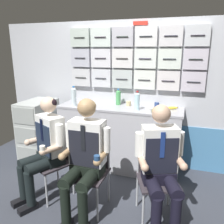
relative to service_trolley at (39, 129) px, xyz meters
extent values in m
cube|color=#33363F|center=(1.35, -0.91, -0.54)|extent=(4.80, 4.80, 0.04)
cube|color=#B5B8C0|center=(1.35, 0.47, 0.55)|extent=(4.20, 0.06, 2.15)
cube|color=teal|center=(1.35, 0.44, -0.19)|extent=(4.12, 0.01, 0.67)
cube|color=#BBBCC1|center=(0.58, 0.41, 0.80)|extent=(0.31, 0.06, 0.27)
cylinder|color=#262828|center=(0.58, 0.37, 0.80)|extent=(0.17, 0.01, 0.01)
cube|color=silver|center=(0.91, 0.41, 0.80)|extent=(0.31, 0.06, 0.27)
cylinder|color=#20232A|center=(0.91, 0.37, 0.80)|extent=(0.17, 0.01, 0.01)
cube|color=#ACB4B3|center=(1.25, 0.41, 0.80)|extent=(0.31, 0.06, 0.27)
cylinder|color=#23252B|center=(1.25, 0.37, 0.80)|extent=(0.17, 0.01, 0.01)
cube|color=silver|center=(1.58, 0.41, 0.80)|extent=(0.31, 0.06, 0.27)
cylinder|color=black|center=(1.58, 0.37, 0.80)|extent=(0.17, 0.01, 0.01)
cube|color=silver|center=(1.92, 0.41, 0.80)|extent=(0.31, 0.06, 0.27)
cylinder|color=black|center=(1.92, 0.37, 0.80)|extent=(0.17, 0.01, 0.01)
cube|color=#BBB2C1|center=(2.25, 0.41, 0.80)|extent=(0.31, 0.06, 0.27)
cylinder|color=#25272F|center=(2.25, 0.37, 0.80)|extent=(0.17, 0.01, 0.01)
cube|color=#A7A8B7|center=(0.58, 0.41, 1.09)|extent=(0.31, 0.06, 0.27)
cylinder|color=#24242A|center=(0.58, 0.37, 1.09)|extent=(0.17, 0.01, 0.01)
cube|color=silver|center=(0.91, 0.41, 1.09)|extent=(0.31, 0.06, 0.27)
cylinder|color=#28242C|center=(0.91, 0.37, 1.09)|extent=(0.17, 0.01, 0.01)
cube|color=silver|center=(1.25, 0.41, 1.09)|extent=(0.31, 0.06, 0.27)
cylinder|color=#272524|center=(1.25, 0.37, 1.09)|extent=(0.17, 0.01, 0.01)
cube|color=silver|center=(1.58, 0.41, 1.09)|extent=(0.31, 0.06, 0.27)
cylinder|color=#211E2D|center=(1.58, 0.37, 1.09)|extent=(0.17, 0.01, 0.01)
cube|color=silver|center=(1.92, 0.41, 1.09)|extent=(0.31, 0.06, 0.27)
cylinder|color=#222830|center=(1.92, 0.37, 1.09)|extent=(0.17, 0.01, 0.01)
cube|color=#BAB2C1|center=(2.25, 0.41, 1.09)|extent=(0.31, 0.06, 0.27)
cylinder|color=black|center=(2.25, 0.37, 1.09)|extent=(0.17, 0.01, 0.01)
cube|color=#A9B7AE|center=(0.58, 0.41, 1.39)|extent=(0.31, 0.06, 0.27)
cylinder|color=black|center=(0.58, 0.37, 1.39)|extent=(0.17, 0.01, 0.01)
cube|color=silver|center=(0.91, 0.41, 1.39)|extent=(0.31, 0.06, 0.27)
cylinder|color=black|center=(0.91, 0.37, 1.39)|extent=(0.17, 0.01, 0.01)
cube|color=#ADABB5|center=(1.25, 0.41, 1.39)|extent=(0.31, 0.06, 0.27)
cylinder|color=black|center=(1.25, 0.37, 1.39)|extent=(0.17, 0.01, 0.01)
cube|color=silver|center=(1.58, 0.41, 1.39)|extent=(0.31, 0.06, 0.27)
cylinder|color=#24292F|center=(1.58, 0.37, 1.39)|extent=(0.17, 0.01, 0.01)
cube|color=silver|center=(1.92, 0.41, 1.39)|extent=(0.31, 0.06, 0.27)
cylinder|color=#21202B|center=(1.92, 0.37, 1.39)|extent=(0.17, 0.01, 0.01)
cube|color=#B8BBC1|center=(2.25, 0.41, 1.39)|extent=(0.31, 0.06, 0.27)
cylinder|color=#24202B|center=(2.25, 0.37, 1.39)|extent=(0.17, 0.01, 0.01)
cube|color=red|center=(1.49, 0.42, 1.57)|extent=(0.20, 0.02, 0.05)
cube|color=#ABABB3|center=(1.27, 0.18, -0.06)|extent=(1.75, 0.52, 0.91)
cube|color=#9C9CA3|center=(1.27, 0.18, 0.41)|extent=(1.79, 0.53, 0.03)
sphere|color=black|center=(-0.16, -0.27, -0.49)|extent=(0.07, 0.07, 0.07)
sphere|color=black|center=(0.15, -0.27, -0.49)|extent=(0.07, 0.07, 0.07)
sphere|color=black|center=(-0.16, 0.28, -0.49)|extent=(0.07, 0.07, 0.07)
sphere|color=black|center=(0.15, 0.28, -0.49)|extent=(0.07, 0.07, 0.07)
cube|color=#ABB1AE|center=(0.00, 0.00, 0.00)|extent=(0.40, 0.64, 0.91)
cube|color=#979D99|center=(0.00, -0.32, -0.30)|extent=(0.35, 0.01, 0.24)
cube|color=#979D99|center=(0.00, -0.32, 0.00)|extent=(0.35, 0.01, 0.24)
cube|color=#979D99|center=(0.00, -0.32, 0.30)|extent=(0.35, 0.01, 0.24)
cylinder|color=#28282D|center=(0.00, -0.30, 0.44)|extent=(0.32, 0.02, 0.02)
cylinder|color=#A8AAAF|center=(0.45, -0.82, -0.32)|extent=(0.02, 0.02, 0.41)
cylinder|color=#A8AAAF|center=(0.77, -0.99, -0.32)|extent=(0.02, 0.02, 0.41)
cylinder|color=#A8AAAF|center=(0.62, -0.50, -0.32)|extent=(0.02, 0.02, 0.41)
cylinder|color=#A8AAAF|center=(0.94, -0.67, -0.32)|extent=(0.02, 0.02, 0.41)
cube|color=#312B31|center=(0.70, -0.75, -0.10)|extent=(0.54, 0.54, 0.02)
cube|color=#312B31|center=(0.78, -0.58, 0.11)|extent=(0.34, 0.19, 0.40)
cylinder|color=#A8AAAF|center=(0.62, -0.50, 0.11)|extent=(0.02, 0.02, 0.40)
cylinder|color=#A8AAAF|center=(0.94, -0.67, 0.11)|extent=(0.02, 0.02, 0.40)
cube|color=black|center=(0.45, -1.03, -0.49)|extent=(0.18, 0.24, 0.06)
cube|color=black|center=(0.61, -1.11, -0.49)|extent=(0.18, 0.24, 0.06)
cylinder|color=black|center=(0.47, -0.99, -0.26)|extent=(0.10, 0.10, 0.40)
cylinder|color=black|center=(0.63, -1.08, -0.26)|extent=(0.10, 0.10, 0.40)
cylinder|color=black|center=(0.54, -0.85, -0.04)|extent=(0.28, 0.38, 0.13)
cylinder|color=black|center=(0.70, -0.93, -0.04)|extent=(0.28, 0.38, 0.13)
cube|color=black|center=(0.70, -0.75, -0.03)|extent=(0.38, 0.33, 0.12)
cube|color=white|center=(0.71, -0.73, 0.26)|extent=(0.39, 0.33, 0.46)
cube|color=#1B2639|center=(0.66, -0.82, 0.22)|extent=(0.28, 0.16, 0.36)
cube|color=black|center=(0.66, -0.82, 0.34)|extent=(0.04, 0.03, 0.26)
cylinder|color=white|center=(0.53, -0.64, 0.31)|extent=(0.08, 0.08, 0.25)
cylinder|color=beige|center=(0.50, -0.74, 0.16)|extent=(0.17, 0.23, 0.07)
sphere|color=beige|center=(0.45, -0.83, 0.16)|extent=(0.08, 0.08, 0.08)
cylinder|color=white|center=(0.88, -0.82, 0.31)|extent=(0.08, 0.08, 0.25)
cylinder|color=beige|center=(0.82, -0.90, 0.16)|extent=(0.17, 0.23, 0.07)
sphere|color=beige|center=(0.77, -0.99, 0.16)|extent=(0.08, 0.08, 0.08)
cylinder|color=white|center=(0.77, -0.99, 0.20)|extent=(0.06, 0.06, 0.06)
sphere|color=beige|center=(0.71, -0.73, 0.61)|extent=(0.18, 0.18, 0.18)
ellipsoid|color=black|center=(0.71, -0.72, 0.63)|extent=(0.23, 0.23, 0.13)
cylinder|color=#A8AAAF|center=(1.04, -1.03, -0.32)|extent=(0.02, 0.02, 0.41)
cylinder|color=#A8AAAF|center=(1.40, -1.03, -0.32)|extent=(0.02, 0.02, 0.41)
cylinder|color=#A8AAAF|center=(1.04, -0.67, -0.32)|extent=(0.02, 0.02, 0.41)
cylinder|color=#A8AAAF|center=(1.40, -0.67, -0.32)|extent=(0.02, 0.02, 0.41)
cube|color=#312B31|center=(1.22, -0.85, -0.10)|extent=(0.40, 0.40, 0.02)
cube|color=#312B31|center=(1.22, -0.66, 0.11)|extent=(0.37, 0.03, 0.40)
cylinder|color=#A8AAAF|center=(1.04, -0.67, 0.11)|extent=(0.02, 0.02, 0.40)
cylinder|color=#A8AAAF|center=(1.40, -0.67, 0.11)|extent=(0.02, 0.02, 0.40)
cylinder|color=black|center=(1.13, -1.19, -0.26)|extent=(0.10, 0.10, 0.40)
cylinder|color=black|center=(1.32, -1.19, -0.26)|extent=(0.10, 0.10, 0.40)
cylinder|color=black|center=(1.13, -1.02, -0.04)|extent=(0.13, 0.38, 0.13)
cylinder|color=black|center=(1.32, -1.02, -0.04)|extent=(0.13, 0.38, 0.13)
cube|color=black|center=(1.22, -0.85, -0.03)|extent=(0.34, 0.20, 0.12)
cube|color=white|center=(1.22, -0.83, 0.27)|extent=(0.36, 0.20, 0.48)
cube|color=black|center=(1.22, -0.93, 0.23)|extent=(0.33, 0.01, 0.38)
cube|color=black|center=(1.22, -0.94, 0.36)|extent=(0.04, 0.01, 0.27)
cylinder|color=white|center=(1.01, -0.83, 0.32)|extent=(0.08, 0.08, 0.26)
cylinder|color=#A38058|center=(1.03, -0.94, 0.17)|extent=(0.07, 0.24, 0.07)
sphere|color=#A38058|center=(1.03, -1.05, 0.17)|extent=(0.08, 0.08, 0.08)
cylinder|color=white|center=(1.43, -0.83, 0.32)|extent=(0.08, 0.08, 0.26)
cylinder|color=#A38058|center=(1.41, -0.94, 0.17)|extent=(0.07, 0.24, 0.07)
sphere|color=#A38058|center=(1.41, -1.04, 0.17)|extent=(0.08, 0.08, 0.08)
cylinder|color=navy|center=(1.41, -1.04, 0.21)|extent=(0.06, 0.06, 0.06)
sphere|color=#A38058|center=(1.22, -0.83, 0.64)|extent=(0.19, 0.19, 0.19)
ellipsoid|color=tan|center=(1.22, -0.81, 0.66)|extent=(0.19, 0.17, 0.13)
cylinder|color=#A8AAAF|center=(1.86, -0.99, -0.32)|extent=(0.02, 0.02, 0.41)
cylinder|color=#A8AAAF|center=(2.20, -0.86, -0.32)|extent=(0.02, 0.02, 0.41)
cylinder|color=#A8AAAF|center=(1.73, -0.65, -0.32)|extent=(0.02, 0.02, 0.41)
cylinder|color=#A8AAAF|center=(2.07, -0.52, -0.32)|extent=(0.02, 0.02, 0.41)
cube|color=#312B31|center=(1.97, -0.75, -0.10)|extent=(0.52, 0.52, 0.02)
cube|color=#312B31|center=(1.90, -0.58, 0.11)|extent=(0.35, 0.16, 0.40)
cylinder|color=#A8AAAF|center=(1.73, -0.65, 0.11)|extent=(0.02, 0.02, 0.40)
cylinder|color=#A8AAAF|center=(2.07, -0.52, 0.11)|extent=(0.02, 0.02, 0.40)
cylinder|color=black|center=(2.00, -1.09, -0.26)|extent=(0.10, 0.10, 0.40)
cylinder|color=black|center=(2.17, -1.03, -0.26)|extent=(0.10, 0.10, 0.40)
cylinder|color=black|center=(1.94, -0.94, -0.04)|extent=(0.25, 0.39, 0.13)
cylinder|color=black|center=(2.11, -0.87, -0.04)|extent=(0.25, 0.39, 0.13)
cube|color=black|center=(1.97, -0.75, -0.03)|extent=(0.38, 0.30, 0.12)
cube|color=white|center=(1.96, -0.74, 0.26)|extent=(0.39, 0.30, 0.46)
cube|color=black|center=(2.00, -0.83, 0.22)|extent=(0.30, 0.13, 0.37)
cube|color=navy|center=(2.00, -0.84, 0.34)|extent=(0.04, 0.02, 0.26)
cylinder|color=white|center=(1.77, -0.81, 0.31)|extent=(0.08, 0.08, 0.25)
cylinder|color=tan|center=(1.83, -0.90, 0.16)|extent=(0.15, 0.24, 0.07)
sphere|color=tan|center=(1.86, -0.99, 0.16)|extent=(0.08, 0.08, 0.08)
cylinder|color=white|center=(2.15, -0.66, 0.31)|extent=(0.08, 0.08, 0.25)
cylinder|color=tan|center=(2.17, -0.77, 0.16)|extent=(0.15, 0.24, 0.07)
sphere|color=tan|center=(2.20, -0.86, 0.16)|extent=(0.08, 0.08, 0.08)
sphere|color=tan|center=(1.96, -0.74, 0.62)|extent=(0.18, 0.18, 0.18)
ellipsoid|color=tan|center=(1.95, -0.72, 0.63)|extent=(0.22, 0.22, 0.13)
cylinder|color=#469754|center=(1.22, 0.31, 0.52)|extent=(0.07, 0.07, 0.20)
cone|color=#469754|center=(1.22, 0.31, 0.63)|extent=(0.07, 0.07, 0.02)
cylinder|color=#2E75C5|center=(1.22, 0.31, 0.65)|extent=(0.03, 0.03, 0.02)
cylinder|color=silver|center=(0.63, 0.02, 0.55)|extent=(0.07, 0.07, 0.25)
cone|color=silver|center=(0.63, 0.02, 0.68)|extent=(0.07, 0.07, 0.02)
cylinder|color=blue|center=(0.63, 0.02, 0.71)|extent=(0.03, 0.03, 0.02)
cylinder|color=#AFD8E5|center=(1.55, 0.08, 0.53)|extent=(0.07, 0.07, 0.22)
cone|color=#AFD8E5|center=(1.55, 0.08, 0.65)|extent=(0.07, 0.07, 0.02)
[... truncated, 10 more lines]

